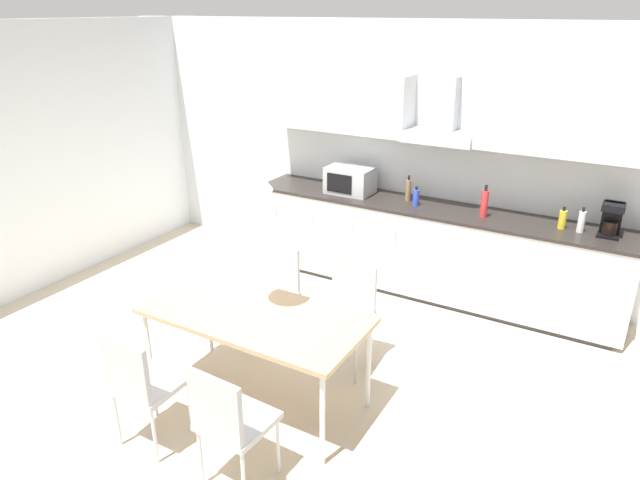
{
  "coord_description": "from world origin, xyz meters",
  "views": [
    {
      "loc": [
        2.49,
        -3.12,
        2.78
      ],
      "look_at": [
        0.32,
        0.65,
        1.0
      ],
      "focal_mm": 32.0,
      "sensor_mm": 36.0,
      "label": 1
    }
  ],
  "objects_px": {
    "bottle_red": "(484,203)",
    "chair_near_right": "(228,418)",
    "microwave": "(350,180)",
    "bottle_brown": "(408,190)",
    "bottle_blue": "(416,197)",
    "chair_far_left": "(274,286)",
    "chair_near_left": "(140,380)",
    "coffee_maker": "(611,219)",
    "chair_far_right": "(349,306)",
    "bottle_white": "(581,221)",
    "dining_table": "(255,318)",
    "bottle_yellow": "(562,219)",
    "pendant_lamp": "(248,174)"
  },
  "relations": [
    {
      "from": "bottle_red",
      "to": "microwave",
      "type": "bearing_deg",
      "value": 177.9
    },
    {
      "from": "bottle_blue",
      "to": "pendant_lamp",
      "type": "bearing_deg",
      "value": -97.67
    },
    {
      "from": "chair_near_right",
      "to": "dining_table",
      "type": "bearing_deg",
      "value": 114.85
    },
    {
      "from": "chair_far_right",
      "to": "chair_near_right",
      "type": "bearing_deg",
      "value": -89.92
    },
    {
      "from": "bottle_yellow",
      "to": "pendant_lamp",
      "type": "distance_m",
      "value": 2.99
    },
    {
      "from": "bottle_blue",
      "to": "pendant_lamp",
      "type": "relative_size",
      "value": 0.61
    },
    {
      "from": "coffee_maker",
      "to": "dining_table",
      "type": "height_order",
      "value": "coffee_maker"
    },
    {
      "from": "chair_far_right",
      "to": "pendant_lamp",
      "type": "distance_m",
      "value": 1.52
    },
    {
      "from": "chair_far_right",
      "to": "bottle_yellow",
      "type": "bearing_deg",
      "value": 49.97
    },
    {
      "from": "coffee_maker",
      "to": "chair_near_right",
      "type": "height_order",
      "value": "coffee_maker"
    },
    {
      "from": "bottle_red",
      "to": "dining_table",
      "type": "relative_size",
      "value": 0.19
    },
    {
      "from": "bottle_brown",
      "to": "chair_far_left",
      "type": "height_order",
      "value": "bottle_brown"
    },
    {
      "from": "bottle_white",
      "to": "bottle_red",
      "type": "relative_size",
      "value": 0.73
    },
    {
      "from": "dining_table",
      "to": "chair_far_right",
      "type": "relative_size",
      "value": 1.87
    },
    {
      "from": "bottle_red",
      "to": "chair_far_left",
      "type": "distance_m",
      "value": 2.12
    },
    {
      "from": "bottle_white",
      "to": "chair_near_left",
      "type": "distance_m",
      "value": 3.86
    },
    {
      "from": "coffee_maker",
      "to": "chair_near_right",
      "type": "distance_m",
      "value": 3.64
    },
    {
      "from": "chair_far_left",
      "to": "chair_near_left",
      "type": "height_order",
      "value": "same"
    },
    {
      "from": "bottle_brown",
      "to": "pendant_lamp",
      "type": "distance_m",
      "value": 2.53
    },
    {
      "from": "bottle_brown",
      "to": "chair_near_left",
      "type": "distance_m",
      "value": 3.28
    },
    {
      "from": "bottle_brown",
      "to": "chair_near_left",
      "type": "relative_size",
      "value": 0.31
    },
    {
      "from": "chair_near_right",
      "to": "chair_far_right",
      "type": "xyz_separation_m",
      "value": [
        -0.0,
        1.56,
        0.0
      ]
    },
    {
      "from": "bottle_blue",
      "to": "chair_near_left",
      "type": "distance_m",
      "value": 3.21
    },
    {
      "from": "chair_near_right",
      "to": "chair_far_left",
      "type": "bearing_deg",
      "value": 115.09
    },
    {
      "from": "coffee_maker",
      "to": "bottle_brown",
      "type": "xyz_separation_m",
      "value": [
        -1.88,
        0.02,
        -0.03
      ]
    },
    {
      "from": "coffee_maker",
      "to": "chair_far_right",
      "type": "distance_m",
      "value": 2.41
    },
    {
      "from": "coffee_maker",
      "to": "pendant_lamp",
      "type": "distance_m",
      "value": 3.23
    },
    {
      "from": "bottle_blue",
      "to": "bottle_red",
      "type": "bearing_deg",
      "value": -0.61
    },
    {
      "from": "bottle_blue",
      "to": "chair_far_left",
      "type": "distance_m",
      "value": 1.75
    },
    {
      "from": "chair_near_left",
      "to": "pendant_lamp",
      "type": "xyz_separation_m",
      "value": [
        0.36,
        0.78,
        1.25
      ]
    },
    {
      "from": "dining_table",
      "to": "chair_far_left",
      "type": "relative_size",
      "value": 1.87
    },
    {
      "from": "chair_near_left",
      "to": "bottle_red",
      "type": "bearing_deg",
      "value": 66.29
    },
    {
      "from": "microwave",
      "to": "bottle_brown",
      "type": "height_order",
      "value": "microwave"
    },
    {
      "from": "bottle_red",
      "to": "chair_near_right",
      "type": "relative_size",
      "value": 0.36
    },
    {
      "from": "bottle_blue",
      "to": "chair_near_right",
      "type": "bearing_deg",
      "value": -89.07
    },
    {
      "from": "bottle_brown",
      "to": "bottle_red",
      "type": "xyz_separation_m",
      "value": [
        0.8,
        -0.1,
        0.02
      ]
    },
    {
      "from": "bottle_brown",
      "to": "bottle_red",
      "type": "bearing_deg",
      "value": -7.26
    },
    {
      "from": "microwave",
      "to": "chair_far_left",
      "type": "height_order",
      "value": "microwave"
    },
    {
      "from": "chair_near_right",
      "to": "chair_far_right",
      "type": "height_order",
      "value": "same"
    },
    {
      "from": "bottle_blue",
      "to": "bottle_red",
      "type": "height_order",
      "value": "bottle_red"
    },
    {
      "from": "coffee_maker",
      "to": "chair_far_left",
      "type": "distance_m",
      "value": 2.97
    },
    {
      "from": "chair_far_left",
      "to": "coffee_maker",
      "type": "bearing_deg",
      "value": 33.38
    },
    {
      "from": "bottle_yellow",
      "to": "chair_near_left",
      "type": "distance_m",
      "value": 3.78
    },
    {
      "from": "bottle_red",
      "to": "chair_far_left",
      "type": "bearing_deg",
      "value": -131.75
    },
    {
      "from": "bottle_white",
      "to": "bottle_yellow",
      "type": "bearing_deg",
      "value": 177.11
    },
    {
      "from": "coffee_maker",
      "to": "pendant_lamp",
      "type": "bearing_deg",
      "value": -130.88
    },
    {
      "from": "bottle_yellow",
      "to": "bottle_blue",
      "type": "relative_size",
      "value": 1.05
    },
    {
      "from": "bottle_yellow",
      "to": "pendant_lamp",
      "type": "relative_size",
      "value": 0.64
    },
    {
      "from": "bottle_red",
      "to": "chair_far_left",
      "type": "height_order",
      "value": "bottle_red"
    },
    {
      "from": "bottle_yellow",
      "to": "dining_table",
      "type": "relative_size",
      "value": 0.13
    }
  ]
}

